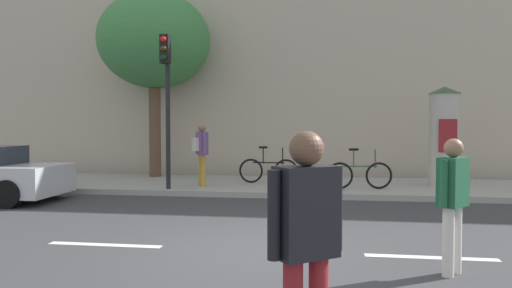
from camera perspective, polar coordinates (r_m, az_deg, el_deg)
ground_plane at (r=7.01m, az=0.43°, el=-12.89°), size 80.00×80.00×0.00m
sidewalk_curb at (r=13.85m, az=4.46°, el=-5.12°), size 36.00×4.00×0.15m
lane_markings at (r=7.01m, az=0.43°, el=-12.86°), size 25.80×0.16×0.01m
building_backdrop at (r=19.02m, az=5.57°, el=12.08°), size 36.00×5.00×10.23m
traffic_light at (r=12.70m, az=-10.86°, el=7.00°), size 0.24×0.45×4.08m
poster_column at (r=14.13m, az=21.91°, el=0.94°), size 0.89×0.89×2.79m
street_tree at (r=16.28m, az=-12.27°, el=12.11°), size 3.71×3.71×6.12m
pedestrian_with_backpack at (r=6.22m, az=22.82°, el=-5.81°), size 0.44×0.48×1.67m
pedestrian_tallest at (r=3.35m, az=6.12°, el=-10.98°), size 0.51×0.45×1.78m
pedestrian_near_pole at (r=13.12m, az=-6.68°, el=-0.51°), size 0.52×0.60×1.77m
bicycle_leaning at (r=12.85m, az=12.46°, el=-3.65°), size 1.76×0.34×1.09m
bicycle_upright at (r=13.82m, az=1.52°, el=-3.20°), size 1.77×0.15×1.09m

